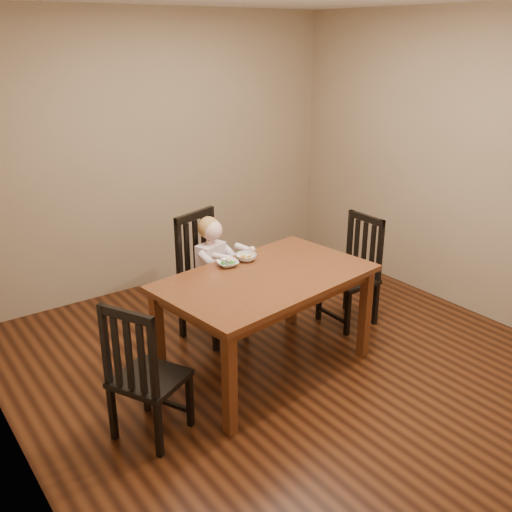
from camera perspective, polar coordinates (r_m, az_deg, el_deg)
room at (r=4.14m, az=2.84°, el=5.88°), size 4.01×4.01×2.71m
dining_table at (r=4.25m, az=1.03°, el=-3.09°), size 1.69×1.14×0.79m
chair_child at (r=4.86m, az=-4.76°, el=-2.23°), size 0.57×0.56×1.08m
chair_left at (r=3.70m, az=-11.12°, el=-11.60°), size 0.54×0.55×0.97m
chair_right at (r=5.15m, az=9.67°, el=-1.65°), size 0.41×0.43×0.98m
toddler at (r=4.77m, az=-4.32°, el=-0.87°), size 0.42×0.47×0.55m
bowl_peas at (r=4.38m, az=-2.85°, el=-0.76°), size 0.19×0.19×0.04m
bowl_veg at (r=4.48m, az=-0.99°, el=-0.13°), size 0.19×0.19×0.05m
fork at (r=4.33m, az=-3.08°, el=-0.67°), size 0.07×0.11×0.05m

